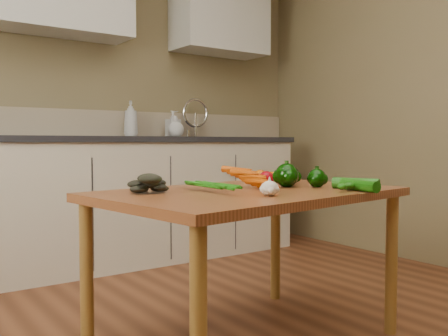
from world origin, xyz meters
name	(u,v)px	position (x,y,z in m)	size (l,w,h in m)	color
room	(291,31)	(0.00, 0.17, 1.25)	(4.04, 5.04, 2.64)	brown
counter_run	(117,199)	(0.21, 2.19, 0.46)	(2.84, 0.64, 1.14)	beige
table	(249,207)	(0.08, 0.51, 0.59)	(1.33, 0.95, 0.66)	brown
soap_bottle_a	(131,119)	(0.39, 2.33, 1.03)	(0.10, 0.10, 0.27)	silver
soap_bottle_b	(173,124)	(0.77, 2.36, 1.00)	(0.09, 0.10, 0.21)	silver
soap_bottle_c	(176,126)	(0.76, 2.31, 0.98)	(0.13, 0.13, 0.17)	silver
carrot_bunch	(238,182)	(0.05, 0.55, 0.69)	(0.23, 0.18, 0.06)	#C54B04
leafy_greens	(147,182)	(-0.32, 0.65, 0.71)	(0.18, 0.16, 0.09)	black
garlic_bulb	(269,188)	(0.00, 0.28, 0.69)	(0.07, 0.07, 0.06)	silver
pepper_a	(287,175)	(0.31, 0.52, 0.71)	(0.10, 0.10, 0.10)	black
pepper_b	(291,176)	(0.43, 0.62, 0.70)	(0.08, 0.08, 0.08)	black
pepper_c	(317,178)	(0.40, 0.43, 0.70)	(0.08, 0.08, 0.08)	black
tomato_a	(266,178)	(0.29, 0.65, 0.69)	(0.07, 0.07, 0.07)	#98020B
tomato_b	(260,177)	(0.32, 0.73, 0.69)	(0.07, 0.07, 0.07)	#CF5705
tomato_c	(271,177)	(0.37, 0.71, 0.69)	(0.06, 0.06, 0.06)	#CF5705
zucchini_a	(356,184)	(0.46, 0.26, 0.69)	(0.05, 0.05, 0.19)	#104E08
zucchini_b	(359,185)	(0.42, 0.21, 0.68)	(0.05, 0.05, 0.19)	#104E08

